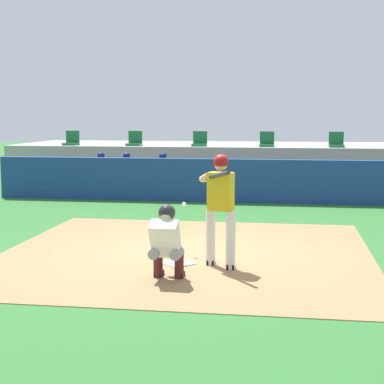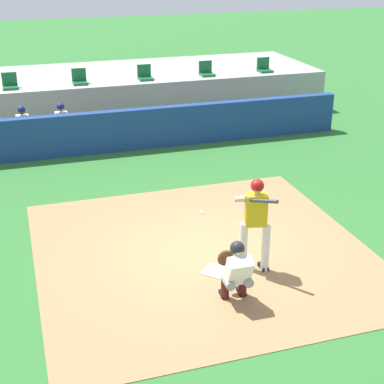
% 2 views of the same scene
% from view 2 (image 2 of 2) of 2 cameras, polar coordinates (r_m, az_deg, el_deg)
% --- Properties ---
extents(ground_plane, '(80.00, 80.00, 0.00)m').
position_cam_2_polar(ground_plane, '(11.43, 1.06, -5.94)').
color(ground_plane, '#2D6B2D').
extents(dirt_infield, '(6.40, 6.40, 0.01)m').
position_cam_2_polar(dirt_infield, '(11.42, 1.06, -5.91)').
color(dirt_infield, '#9E754C').
rests_on(dirt_infield, ground).
extents(home_plate, '(0.62, 0.62, 0.02)m').
position_cam_2_polar(home_plate, '(10.76, 2.42, -7.81)').
color(home_plate, white).
rests_on(home_plate, dirt_infield).
extents(batter_at_plate, '(0.62, 0.83, 1.80)m').
position_cam_2_polar(batter_at_plate, '(10.44, 6.25, -2.66)').
color(batter_at_plate, silver).
rests_on(batter_at_plate, ground).
extents(catcher_crouched, '(0.49, 2.08, 1.13)m').
position_cam_2_polar(catcher_crouched, '(9.71, 4.36, -7.57)').
color(catcher_crouched, gray).
rests_on(catcher_crouched, ground).
extents(dugout_wall, '(13.00, 0.30, 1.20)m').
position_cam_2_polar(dugout_wall, '(17.01, -5.91, 6.15)').
color(dugout_wall, navy).
rests_on(dugout_wall, ground).
extents(dugout_bench, '(11.80, 0.44, 0.45)m').
position_cam_2_polar(dugout_bench, '(18.06, -6.53, 5.90)').
color(dugout_bench, olive).
rests_on(dugout_bench, ground).
extents(dugout_player_1, '(0.49, 0.70, 1.30)m').
position_cam_2_polar(dugout_player_1, '(17.49, -16.28, 6.07)').
color(dugout_player_1, '#939399').
rests_on(dugout_player_1, ground).
extents(dugout_player_2, '(0.49, 0.70, 1.30)m').
position_cam_2_polar(dugout_player_2, '(17.54, -12.66, 6.49)').
color(dugout_player_2, '#939399').
rests_on(dugout_player_2, ground).
extents(stands_platform, '(15.00, 4.40, 1.40)m').
position_cam_2_polar(stands_platform, '(21.16, -8.44, 9.73)').
color(stands_platform, '#9E9E99').
rests_on(stands_platform, ground).
extents(stadium_seat_1, '(0.46, 0.46, 0.48)m').
position_cam_2_polar(stadium_seat_1, '(19.25, -17.52, 10.12)').
color(stadium_seat_1, '#196033').
rests_on(stadium_seat_1, stands_platform).
extents(stadium_seat_2, '(0.46, 0.46, 0.48)m').
position_cam_2_polar(stadium_seat_2, '(19.37, -11.03, 10.83)').
color(stadium_seat_2, '#196033').
rests_on(stadium_seat_2, stands_platform).
extents(stadium_seat_3, '(0.46, 0.46, 0.48)m').
position_cam_2_polar(stadium_seat_3, '(19.72, -4.66, 11.39)').
color(stadium_seat_3, '#196033').
rests_on(stadium_seat_3, stands_platform).
extents(stadium_seat_4, '(0.46, 0.46, 0.48)m').
position_cam_2_polar(stadium_seat_4, '(20.30, 1.43, 11.81)').
color(stadium_seat_4, '#196033').
rests_on(stadium_seat_4, stands_platform).
extents(stadium_seat_5, '(0.46, 0.46, 0.48)m').
position_cam_2_polar(stadium_seat_5, '(21.09, 7.13, 12.07)').
color(stadium_seat_5, '#196033').
rests_on(stadium_seat_5, stands_platform).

